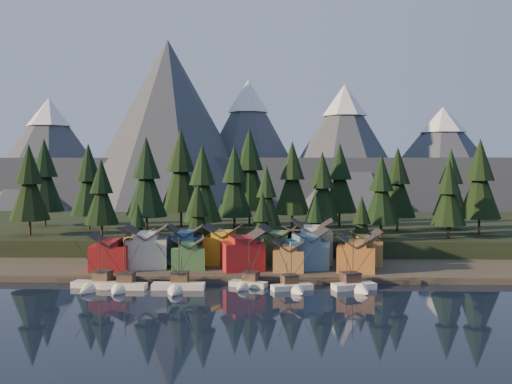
{
  "coord_description": "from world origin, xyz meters",
  "views": [
    {
      "loc": [
        7.23,
        -109.2,
        25.76
      ],
      "look_at": [
        3.57,
        30.0,
        19.53
      ],
      "focal_mm": 40.0,
      "sensor_mm": 36.0,
      "label": 1
    }
  ],
  "objects_px": {
    "boat_1": "(122,279)",
    "house_back_0": "(138,245)",
    "boat_4": "(294,281)",
    "house_front_0": "(110,251)",
    "boat_3": "(247,277)",
    "house_front_1": "(147,245)",
    "boat_0": "(95,278)",
    "boat_2": "(177,280)",
    "house_back_1": "(186,243)",
    "boat_5": "(356,278)"
  },
  "relations": [
    {
      "from": "boat_5",
      "to": "house_front_0",
      "type": "height_order",
      "value": "boat_5"
    },
    {
      "from": "house_back_0",
      "to": "house_front_1",
      "type": "bearing_deg",
      "value": -64.2
    },
    {
      "from": "boat_0",
      "to": "boat_5",
      "type": "distance_m",
      "value": 54.73
    },
    {
      "from": "boat_3",
      "to": "house_back_1",
      "type": "xyz_separation_m",
      "value": [
        -16.27,
        21.24,
        4.29
      ]
    },
    {
      "from": "boat_3",
      "to": "house_front_1",
      "type": "xyz_separation_m",
      "value": [
        -24.64,
        15.17,
        4.62
      ]
    },
    {
      "from": "house_back_0",
      "to": "boat_4",
      "type": "bearing_deg",
      "value": -37.86
    },
    {
      "from": "boat_2",
      "to": "house_back_1",
      "type": "relative_size",
      "value": 1.3
    },
    {
      "from": "boat_3",
      "to": "boat_4",
      "type": "xyz_separation_m",
      "value": [
        9.87,
        -3.05,
        -0.07
      ]
    },
    {
      "from": "boat_4",
      "to": "house_front_0",
      "type": "xyz_separation_m",
      "value": [
        -42.36,
        14.3,
        3.89
      ]
    },
    {
      "from": "boat_5",
      "to": "house_front_1",
      "type": "distance_m",
      "value": 50.81
    },
    {
      "from": "boat_1",
      "to": "house_back_0",
      "type": "distance_m",
      "value": 24.38
    },
    {
      "from": "boat_3",
      "to": "boat_5",
      "type": "xyz_separation_m",
      "value": [
        22.92,
        -2.17,
        0.26
      ]
    },
    {
      "from": "boat_0",
      "to": "boat_1",
      "type": "distance_m",
      "value": 5.97
    },
    {
      "from": "boat_4",
      "to": "house_back_0",
      "type": "bearing_deg",
      "value": 130.33
    },
    {
      "from": "house_front_0",
      "to": "boat_0",
      "type": "bearing_deg",
      "value": -91.32
    },
    {
      "from": "boat_2",
      "to": "house_back_0",
      "type": "height_order",
      "value": "boat_2"
    },
    {
      "from": "boat_1",
      "to": "boat_2",
      "type": "bearing_deg",
      "value": 2.39
    },
    {
      "from": "house_front_0",
      "to": "house_back_0",
      "type": "distance_m",
      "value": 10.49
    },
    {
      "from": "boat_2",
      "to": "house_front_0",
      "type": "relative_size",
      "value": 1.35
    },
    {
      "from": "boat_3",
      "to": "house_back_1",
      "type": "distance_m",
      "value": 27.1
    },
    {
      "from": "house_front_0",
      "to": "boat_4",
      "type": "bearing_deg",
      "value": -22.85
    },
    {
      "from": "boat_4",
      "to": "boat_5",
      "type": "relative_size",
      "value": 0.89
    },
    {
      "from": "boat_1",
      "to": "house_front_0",
      "type": "xyz_separation_m",
      "value": [
        -6.58,
        14.46,
        3.76
      ]
    },
    {
      "from": "house_back_1",
      "to": "boat_0",
      "type": "bearing_deg",
      "value": -125.79
    },
    {
      "from": "boat_2",
      "to": "boat_3",
      "type": "distance_m",
      "value": 14.65
    },
    {
      "from": "boat_5",
      "to": "house_back_0",
      "type": "distance_m",
      "value": 56.04
    },
    {
      "from": "boat_5",
      "to": "house_front_1",
      "type": "xyz_separation_m",
      "value": [
        -47.56,
        17.34,
        4.36
      ]
    },
    {
      "from": "house_back_1",
      "to": "boat_4",
      "type": "bearing_deg",
      "value": -45.23
    },
    {
      "from": "boat_4",
      "to": "house_front_1",
      "type": "relative_size",
      "value": 1.01
    },
    {
      "from": "boat_4",
      "to": "house_back_1",
      "type": "height_order",
      "value": "house_back_1"
    },
    {
      "from": "boat_4",
      "to": "boat_5",
      "type": "distance_m",
      "value": 13.08
    },
    {
      "from": "boat_1",
      "to": "boat_5",
      "type": "relative_size",
      "value": 0.96
    },
    {
      "from": "boat_5",
      "to": "boat_3",
      "type": "bearing_deg",
      "value": 157.44
    },
    {
      "from": "boat_3",
      "to": "house_front_0",
      "type": "bearing_deg",
      "value": -178.85
    },
    {
      "from": "boat_2",
      "to": "house_front_0",
      "type": "xyz_separation_m",
      "value": [
        -18.21,
        14.56,
        3.8
      ]
    },
    {
      "from": "house_back_1",
      "to": "boat_1",
      "type": "bearing_deg",
      "value": -113.85
    },
    {
      "from": "boat_0",
      "to": "house_back_0",
      "type": "height_order",
      "value": "boat_0"
    },
    {
      "from": "boat_5",
      "to": "boat_0",
      "type": "bearing_deg",
      "value": 162.97
    },
    {
      "from": "boat_1",
      "to": "house_front_1",
      "type": "xyz_separation_m",
      "value": [
        1.26,
        18.38,
        4.57
      ]
    },
    {
      "from": "boat_3",
      "to": "boat_5",
      "type": "bearing_deg",
      "value": 14.83
    },
    {
      "from": "boat_2",
      "to": "house_back_1",
      "type": "height_order",
      "value": "house_back_1"
    },
    {
      "from": "house_back_0",
      "to": "boat_1",
      "type": "bearing_deg",
      "value": -90.56
    },
    {
      "from": "boat_0",
      "to": "house_back_1",
      "type": "bearing_deg",
      "value": 66.17
    },
    {
      "from": "boat_0",
      "to": "boat_3",
      "type": "relative_size",
      "value": 1.16
    },
    {
      "from": "boat_1",
      "to": "house_front_1",
      "type": "relative_size",
      "value": 1.09
    },
    {
      "from": "house_back_1",
      "to": "house_front_0",
      "type": "bearing_deg",
      "value": -150.72
    },
    {
      "from": "house_front_0",
      "to": "boat_1",
      "type": "bearing_deg",
      "value": -69.73
    },
    {
      "from": "boat_1",
      "to": "house_front_1",
      "type": "height_order",
      "value": "house_front_1"
    },
    {
      "from": "boat_3",
      "to": "house_back_0",
      "type": "bearing_deg",
      "value": 163.76
    },
    {
      "from": "boat_1",
      "to": "boat_3",
      "type": "xyz_separation_m",
      "value": [
        25.9,
        3.21,
        -0.06
      ]
    }
  ]
}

